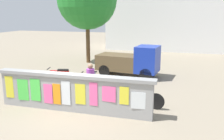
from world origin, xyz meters
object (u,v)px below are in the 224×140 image
object	(u,v)px
person_walking	(91,78)
motorcycle	(60,76)
bicycle_far	(92,83)
bicycle_near	(143,99)
tree_roadside	(87,0)
auto_rickshaw_truck	(131,61)

from	to	relation	value
person_walking	motorcycle	bearing A→B (deg)	141.97
bicycle_far	person_walking	distance (m)	1.58
bicycle_near	person_walking	bearing A→B (deg)	175.30
person_walking	tree_roadside	distance (m)	9.15
motorcycle	bicycle_far	xyz separation A→B (m)	(1.98, -0.52, -0.10)
motorcycle	person_walking	size ratio (longest dim) A/B	1.15
bicycle_near	bicycle_far	size ratio (longest dim) A/B	1.01
auto_rickshaw_truck	bicycle_far	distance (m)	3.46
bicycle_far	tree_roadside	bearing A→B (deg)	112.73
bicycle_far	motorcycle	bearing A→B (deg)	165.22
bicycle_near	tree_roadside	size ratio (longest dim) A/B	0.25
person_walking	auto_rickshaw_truck	bearing A→B (deg)	79.93
bicycle_far	person_walking	xyz separation A→B (m)	(0.45, -1.38, 0.62)
motorcycle	person_walking	world-z (taller)	person_walking
motorcycle	bicycle_near	xyz separation A→B (m)	(4.69, -2.09, -0.10)
bicycle_far	tree_roadside	size ratio (longest dim) A/B	0.25
bicycle_near	bicycle_far	xyz separation A→B (m)	(-2.71, 1.56, 0.00)
auto_rickshaw_truck	person_walking	size ratio (longest dim) A/B	2.32
tree_roadside	person_walking	bearing A→B (deg)	-68.07
bicycle_near	bicycle_far	bearing A→B (deg)	150.04
person_walking	tree_roadside	world-z (taller)	tree_roadside
bicycle_far	person_walking	bearing A→B (deg)	-71.90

